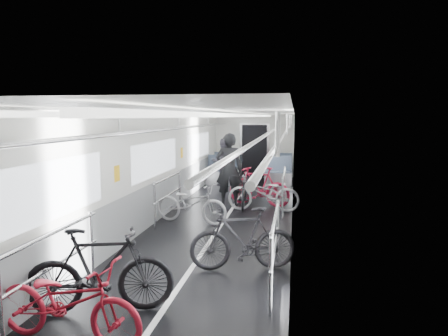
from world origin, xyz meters
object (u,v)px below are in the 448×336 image
object	(u,v)px
bike_left_far	(191,203)
bike_right_near	(243,239)
bike_aisle	(245,190)
bike_right_far	(259,186)
bike_left_mid	(100,271)
person_seated	(223,162)
person_standing	(229,169)
bike_right_mid	(263,193)
bike_left_near	(68,302)

from	to	relation	value
bike_left_far	bike_right_near	xyz separation A→B (m)	(1.45, -2.48, 0.04)
bike_aisle	bike_right_near	bearing A→B (deg)	-87.72
bike_right_far	bike_aisle	bearing A→B (deg)	-45.68
bike_left_mid	person_seated	world-z (taller)	person_seated
bike_right_near	bike_aisle	world-z (taller)	bike_right_near
bike_left_mid	person_seated	distance (m)	8.97
bike_right_near	bike_right_far	world-z (taller)	bike_right_far
person_standing	bike_right_near	bearing A→B (deg)	93.44
bike_right_far	bike_left_far	bearing A→B (deg)	-15.16
bike_left_far	person_seated	xyz separation A→B (m)	(-0.16, 4.85, 0.35)
bike_left_far	bike_right_far	distance (m)	2.35
bike_left_far	bike_right_mid	bearing A→B (deg)	-35.73
bike_right_mid	person_seated	world-z (taller)	person_seated
bike_left_mid	bike_right_mid	xyz separation A→B (m)	(1.50, 5.47, -0.06)
bike_left_near	bike_aisle	bearing A→B (deg)	-3.02
bike_right_far	person_seated	bearing A→B (deg)	-134.62
bike_left_near	bike_left_mid	world-z (taller)	bike_left_mid
bike_left_far	person_standing	world-z (taller)	person_standing
bike_right_far	person_seated	world-z (taller)	person_seated
bike_right_near	person_standing	distance (m)	4.49
bike_left_far	person_seated	bearing A→B (deg)	13.46
bike_left_mid	person_standing	size ratio (longest dim) A/B	0.91
bike_right_mid	bike_right_far	xyz separation A→B (m)	(-0.17, 0.60, 0.05)
bike_left_mid	person_seated	xyz separation A→B (m)	(-0.13, 8.96, 0.27)
bike_right_mid	bike_aisle	size ratio (longest dim) A/B	1.04
bike_aisle	bike_right_far	bearing A→B (deg)	21.44
bike_left_far	bike_aisle	distance (m)	2.03
bike_right_far	person_standing	xyz separation A→B (m)	(-0.78, -0.07, 0.44)
bike_right_far	bike_aisle	world-z (taller)	bike_right_far
bike_left_mid	person_standing	bearing A→B (deg)	-22.14
bike_left_near	bike_right_near	distance (m)	2.73
bike_left_far	bike_aisle	size ratio (longest dim) A/B	0.99
bike_right_far	bike_aisle	size ratio (longest dim) A/B	1.01
bike_left_near	bike_left_far	world-z (taller)	bike_left_near
bike_right_mid	person_seated	size ratio (longest dim) A/B	1.11
bike_left_near	bike_left_far	bearing A→B (deg)	5.10
bike_left_far	bike_right_near	world-z (taller)	bike_right_near
bike_right_far	person_standing	bearing A→B (deg)	-66.46
bike_left_mid	person_standing	xyz separation A→B (m)	(0.56, 6.00, 0.43)
bike_left_mid	bike_right_mid	world-z (taller)	bike_left_mid
person_standing	bike_left_far	bearing A→B (deg)	65.88
bike_left_far	bike_right_far	xyz separation A→B (m)	(1.30, 1.96, 0.07)
bike_aisle	bike_left_far	bearing A→B (deg)	-122.48
bike_left_near	bike_left_far	xyz separation A→B (m)	(0.05, 4.76, -0.00)
bike_right_mid	person_standing	distance (m)	1.19
bike_left_far	bike_aisle	world-z (taller)	bike_aisle
bike_left_mid	bike_right_mid	distance (m)	5.67
bike_right_far	bike_left_near	bearing A→B (deg)	7.10
bike_right_near	bike_right_far	distance (m)	4.44
bike_left_near	bike_aisle	distance (m)	6.63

